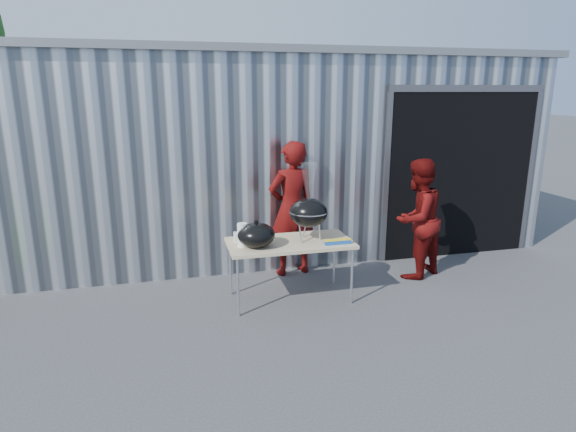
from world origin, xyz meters
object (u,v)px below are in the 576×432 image
object	(u,v)px
folding_table	(290,245)
kettle_grill	(309,207)
person_cook	(292,209)
person_bystander	(417,219)

from	to	relation	value
folding_table	kettle_grill	xyz separation A→B (m)	(0.24, 0.01, 0.46)
folding_table	kettle_grill	bearing A→B (deg)	2.12
person_cook	person_bystander	xyz separation A→B (m)	(1.63, -0.52, -0.11)
person_bystander	folding_table	bearing A→B (deg)	-16.98
person_cook	person_bystander	size ratio (longest dim) A/B	1.14
person_bystander	kettle_grill	bearing A→B (deg)	-15.87
kettle_grill	person_cook	bearing A→B (deg)	89.09
folding_table	person_bystander	bearing A→B (deg)	10.06
person_cook	person_bystander	bearing A→B (deg)	150.88
kettle_grill	folding_table	bearing A→B (deg)	-177.88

